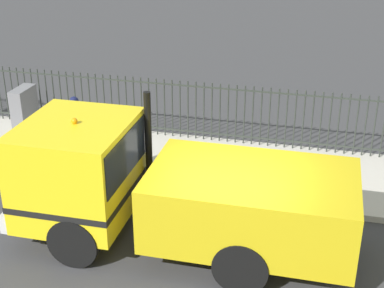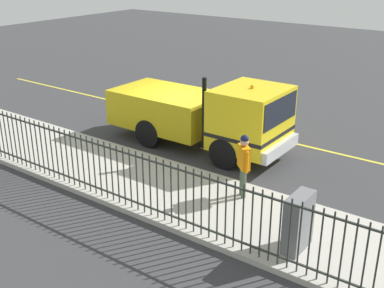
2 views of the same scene
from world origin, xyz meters
name	(u,v)px [view 2 (image 2 of 2)]	position (x,y,z in m)	size (l,w,h in m)	color
ground_plane	(182,139)	(0.00, 0.00, 0.00)	(59.96, 59.96, 0.00)	#38383A
sidewalk_slab	(111,170)	(3.51, 0.00, 0.07)	(3.12, 27.26, 0.14)	#B7B2A8
lane_marking	(212,124)	(-1.95, 0.00, 0.00)	(0.12, 24.53, 0.01)	yellow
work_truck	(210,113)	(0.20, 1.34, 1.27)	(2.34, 6.32, 2.70)	yellow
worker_standing	(244,159)	(2.71, 4.09, 1.20)	(0.49, 0.50, 1.72)	orange
iron_fence	(72,158)	(4.89, 0.00, 0.94)	(0.04, 23.20, 1.59)	#2D332D
utility_cabinet	(298,222)	(4.12, 6.28, 0.78)	(0.86, 0.37, 1.28)	slate
traffic_cone	(166,109)	(-1.60, -2.02, 0.30)	(0.43, 0.43, 0.61)	orange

